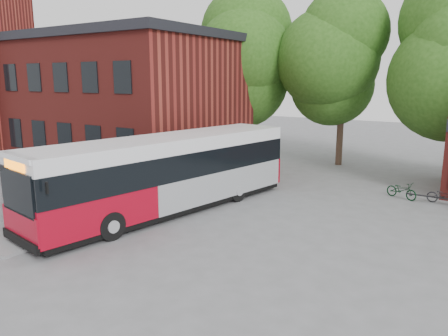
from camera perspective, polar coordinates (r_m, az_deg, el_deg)
The scene contains 8 objects.
ground at distance 16.65m, azimuth -8.09°, elevation -8.68°, with size 100.00×100.00×0.00m, color slate.
station_building at distance 31.25m, azimuth -15.58°, elevation 8.45°, with size 18.40×10.40×8.50m, color maroon, non-canonical shape.
bus_shelter at distance 18.81m, azimuth -20.67°, elevation -2.34°, with size 3.60×7.00×2.90m, color black, non-canonical shape.
tree_0 at distance 32.17m, azimuth 2.52°, elevation 11.17°, with size 7.92×7.92×11.00m, color #244D14, non-canonical shape.
tree_1 at distance 30.19m, azimuth 15.21°, elevation 10.18°, with size 7.92×7.92×10.40m, color #244D14, non-canonical shape.
city_bus at distance 19.13m, azimuth -7.28°, elevation -0.82°, with size 2.77×13.01×3.31m, color #A4061A, non-canonical shape.
bicycle_0 at distance 22.94m, azimuth 22.18°, elevation -2.68°, with size 0.56×1.60×0.84m, color black.
bicycle_2 at distance 22.71m, azimuth 26.78°, elevation -3.27°, with size 0.53×1.51×0.80m, color #24252A.
Camera 1 is at (10.37, -11.69, 5.74)m, focal length 35.00 mm.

